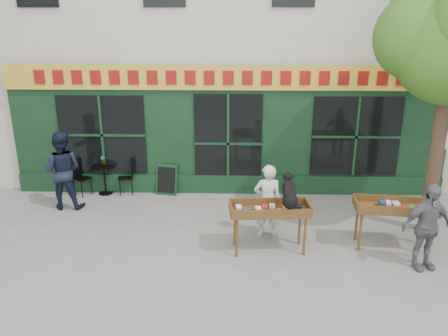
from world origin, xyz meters
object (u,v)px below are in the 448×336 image
at_px(book_cart_right, 395,209).
at_px(bistro_table, 104,174).
at_px(woman, 267,201).
at_px(man_right, 426,227).
at_px(man_left, 62,170).
at_px(dog, 290,190).
at_px(book_cart_center, 270,212).

relative_size(book_cart_right, bistro_table, 2.05).
bearing_deg(woman, man_right, 151.54).
height_order(woman, bistro_table, woman).
distance_m(book_cart_right, man_left, 7.42).
distance_m(dog, bistro_table, 5.35).
height_order(book_cart_right, man_right, man_right).
height_order(book_cart_center, book_cart_right, same).
bearing_deg(man_left, bistro_table, -129.29).
height_order(dog, woman, dog).
bearing_deg(man_left, book_cart_right, 164.59).
xyz_separation_m(woman, man_left, (-4.76, 1.34, 0.16)).
relative_size(book_cart_right, man_right, 0.96).
xyz_separation_m(man_right, bistro_table, (-6.80, 3.44, -0.27)).
xyz_separation_m(book_cart_center, bistro_table, (-4.06, 2.89, -0.28)).
bearing_deg(bistro_table, dog, -33.69).
distance_m(dog, woman, 0.94).
bearing_deg(book_cart_center, bistro_table, 139.83).
bearing_deg(book_cart_right, bistro_table, 163.48).
bearing_deg(book_cart_right, man_left, 172.01).
bearing_deg(book_cart_center, dog, -12.85).
xyz_separation_m(dog, man_left, (-5.11, 2.04, -0.35)).
distance_m(book_cart_center, book_cart_right, 2.45).
relative_size(dog, man_left, 0.32).
height_order(man_right, man_left, man_left).
distance_m(woman, man_right, 2.99).
bearing_deg(bistro_table, book_cart_right, -22.52).
xyz_separation_m(book_cart_right, man_left, (-7.20, 1.79, 0.12)).
distance_m(book_cart_center, woman, 0.65).
height_order(book_cart_right, man_left, man_left).
bearing_deg(bistro_table, woman, -28.89).
relative_size(woman, book_cart_right, 1.00).
relative_size(book_cart_center, woman, 0.99).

